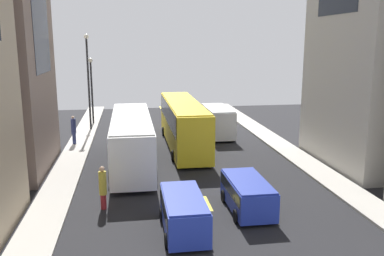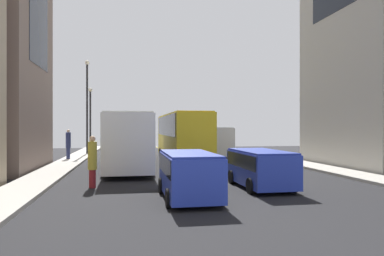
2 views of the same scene
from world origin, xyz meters
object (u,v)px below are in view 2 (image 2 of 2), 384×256
car_blue_0 (260,166)px  pedestrian_crossing_near (68,143)px  pedestrian_walking_far (92,160)px  streetcar_yellow (181,133)px  car_blue_1 (189,172)px  city_bus_white (128,136)px  delivery_van_white (215,140)px

car_blue_0 → pedestrian_crossing_near: size_ratio=1.80×
pedestrian_walking_far → streetcar_yellow: bearing=80.0°
car_blue_0 → car_blue_1: 3.87m
streetcar_yellow → pedestrian_crossing_near: size_ratio=5.65×
city_bus_white → pedestrian_walking_far: size_ratio=5.35×
streetcar_yellow → car_blue_0: size_ratio=3.13×
car_blue_1 → pedestrian_walking_far: bearing=139.2°
car_blue_1 → car_blue_0: bearing=28.4°
car_blue_1 → city_bus_white: bearing=101.4°
pedestrian_crossing_near → car_blue_0: bearing=20.9°
city_bus_white → delivery_van_white: 10.52m
city_bus_white → streetcar_yellow: streetcar_yellow is taller
city_bus_white → car_blue_1: (2.11, -10.43, -1.03)m
pedestrian_walking_far → pedestrian_crossing_near: bearing=118.2°
city_bus_white → streetcar_yellow: bearing=47.5°
car_blue_1 → pedestrian_walking_far: (-3.61, 3.11, 0.19)m
delivery_van_white → car_blue_1: bearing=-106.7°
car_blue_0 → pedestrian_walking_far: 7.14m
city_bus_white → delivery_van_white: size_ratio=2.23×
pedestrian_crossing_near → car_blue_1: bearing=8.3°
streetcar_yellow → car_blue_0: (1.46, -13.02, -1.19)m
streetcar_yellow → car_blue_1: bearing=-97.5°
car_blue_0 → pedestrian_walking_far: (-7.02, 1.27, 0.23)m
delivery_van_white → car_blue_1: (-5.36, -17.82, -0.53)m
streetcar_yellow → car_blue_1: streetcar_yellow is taller
city_bus_white → pedestrian_crossing_near: size_ratio=5.22×
streetcar_yellow → pedestrian_walking_far: bearing=-115.3°
city_bus_white → pedestrian_crossing_near: 7.50m
delivery_van_white → pedestrian_crossing_near: (-12.00, -1.44, -0.16)m
city_bus_white → car_blue_0: (5.52, -8.59, -1.07)m
city_bus_white → delivery_van_white: (7.47, 7.39, -0.50)m
streetcar_yellow → pedestrian_walking_far: 13.03m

